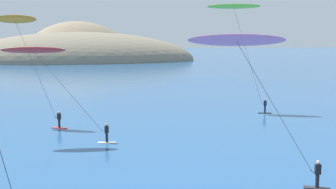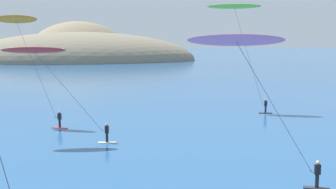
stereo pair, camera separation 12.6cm
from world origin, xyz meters
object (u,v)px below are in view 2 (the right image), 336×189
kitesurfer_orange (20,30)px  kitesurfer_pink (243,52)px  kitesurfer_red (41,59)px  kitesurfer_lime (236,14)px

kitesurfer_orange → kitesurfer_pink: kitesurfer_orange is taller
kitesurfer_orange → kitesurfer_red: bearing=-72.9°
kitesurfer_lime → kitesurfer_pink: kitesurfer_lime is taller
kitesurfer_red → kitesurfer_orange: kitesurfer_orange is taller
kitesurfer_red → kitesurfer_lime: size_ratio=0.72×
kitesurfer_pink → kitesurfer_red: bearing=132.6°
kitesurfer_orange → kitesurfer_pink: size_ratio=1.21×
kitesurfer_red → kitesurfer_orange: (-2.40, 7.80, 2.37)m
kitesurfer_red → kitesurfer_orange: size_ratio=0.82×
kitesurfer_red → kitesurfer_lime: bearing=27.3°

